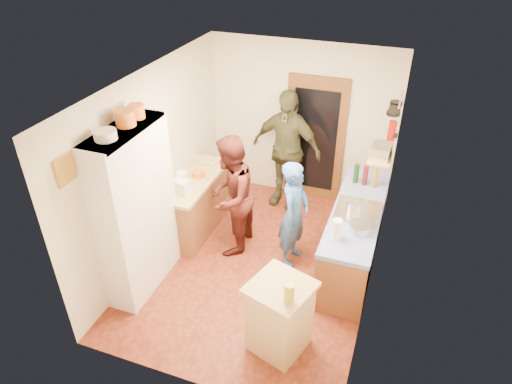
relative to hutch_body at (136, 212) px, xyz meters
The scene contains 44 objects.
floor 1.89m from the hutch_body, 31.61° to the left, with size 3.00×4.00×0.02m, color maroon.
ceiling 2.15m from the hutch_body, 31.61° to the left, with size 3.00×4.00×0.02m, color silver.
wall_back 3.10m from the hutch_body, 65.17° to the left, with size 3.00×0.02×2.60m, color beige.
wall_front 1.79m from the hutch_body, 42.95° to the right, with size 3.00×0.02×2.60m, color beige.
wall_left 0.85m from the hutch_body, 104.71° to the left, with size 0.02×4.00×2.60m, color beige.
wall_right 2.93m from the hutch_body, 15.89° to the left, with size 0.02×4.00×2.60m, color beige.
door_frame 3.17m from the hutch_body, 60.77° to the left, with size 0.95×0.06×2.10m, color brown.
door_glass 3.14m from the hutch_body, 60.46° to the left, with size 0.70×0.02×1.70m, color black.
hutch_body is the anchor object (origin of this frame).
hutch_top_shelf 1.08m from the hutch_body, ahead, with size 0.40×1.14×0.04m, color white.
plate_stack 1.18m from the hutch_body, 90.00° to the right, with size 0.24×0.24×0.10m, color white.
orange_pot_a 1.19m from the hutch_body, 90.00° to the left, with size 0.22×0.22×0.18m, color orange.
orange_pot_b 1.22m from the hutch_body, 90.00° to the left, with size 0.18×0.18×0.16m, color orange.
left_counter_base 1.42m from the hutch_body, 85.43° to the left, with size 0.60×1.40×0.85m, color brown.
left_counter_top 1.27m from the hutch_body, 85.43° to the left, with size 0.64×1.44×0.05m, color tan.
toaster 0.88m from the hutch_body, 80.16° to the left, with size 0.24×0.16×0.18m, color white.
kettle 1.07m from the hutch_body, 87.31° to the left, with size 0.16×0.16×0.18m, color white.
orange_bowl 1.35m from the hutch_body, 82.27° to the left, with size 0.18×0.18×0.08m, color orange.
chopping_board 1.78m from the hutch_body, 86.10° to the left, with size 0.30×0.22×0.03m, color tan.
right_counter_base 2.90m from the hutch_body, 27.47° to the left, with size 0.60×2.20×0.84m, color brown.
right_counter_top 2.83m from the hutch_body, 27.47° to the left, with size 0.62×2.22×0.06m, color #162BB3.
hob 2.78m from the hutch_body, 25.57° to the left, with size 0.55×0.58×0.04m, color silver.
pot_on_hob 2.72m from the hutch_body, 25.68° to the left, with size 0.19×0.19×0.12m, color silver.
bottle_a 3.05m from the hutch_body, 39.49° to the left, with size 0.07×0.07×0.29m, color #143F14.
bottle_b 3.14m from the hutch_body, 37.75° to the left, with size 0.07×0.07×0.29m, color #591419.
bottle_c 3.24m from the hutch_body, 36.25° to the left, with size 0.09×0.09×0.36m, color olive.
paper_towel 2.42m from the hutch_body, 13.53° to the left, with size 0.12×0.12×0.26m, color white.
mixing_bowl 2.72m from the hutch_body, 17.15° to the left, with size 0.28×0.28×0.11m, color silver.
island_base 2.13m from the hutch_body, 12.26° to the right, with size 0.55×0.55×0.86m, color tan.
island_top 2.03m from the hutch_body, 12.26° to the right, with size 0.62×0.62×0.05m, color tan.
cutting_board 1.99m from the hutch_body, 10.69° to the right, with size 0.35×0.28×0.02m, color white.
oil_jar 2.20m from the hutch_body, 15.82° to the right, with size 0.11×0.11×0.22m, color #AD9E2D.
pan_rail 3.73m from the hutch_body, 40.11° to the left, with size 0.02×0.02×0.65m, color silver.
pan_hang_a 3.55m from the hutch_body, 38.53° to the left, with size 0.18×0.18×0.05m, color black.
pan_hang_b 3.67m from the hutch_body, 41.04° to the left, with size 0.16×0.16×0.05m, color black.
pan_hang_c 3.80m from the hutch_body, 43.36° to the left, with size 0.17×0.17×0.05m, color black.
wall_shelf 3.01m from the hutch_body, 25.09° to the left, with size 0.26×0.42×0.03m, color tan.
radio 3.03m from the hutch_body, 25.09° to the left, with size 0.22×0.30×0.15m, color silver.
ext_bracket 3.75m from the hutch_body, 42.07° to the left, with size 0.06×0.10×0.04m, color black.
fire_extinguisher 3.71m from the hutch_body, 42.69° to the left, with size 0.11×0.11×0.32m, color red.
picture_frame 1.22m from the hutch_body, 103.50° to the right, with size 0.03×0.25×0.30m, color gold.
person_hob 2.04m from the hutch_body, 30.68° to the left, with size 0.56×0.37×1.54m, color #325CA4.
person_left 1.37m from the hutch_body, 51.74° to the left, with size 0.85×0.67×1.76m, color #451915.
person_back 2.70m from the hutch_body, 63.95° to the left, with size 1.15×0.48×1.96m, color #404027.
Camera 1 is at (1.61, -4.57, 4.27)m, focal length 32.00 mm.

